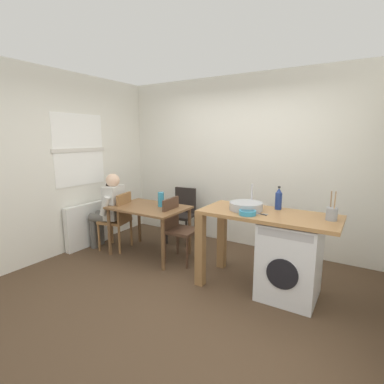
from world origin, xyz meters
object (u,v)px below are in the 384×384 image
object	(u,v)px
chair_person_seat	(119,218)
utensil_crock	(332,214)
dining_table	(149,213)
chair_opposite	(177,226)
vase	(161,199)
washing_machine	(290,260)
chair_spare_by_wall	(183,211)
bottle_tall_green	(279,199)
seated_person	(109,207)
mixing_bowl	(248,212)

from	to	relation	value
chair_person_seat	utensil_crock	distance (m)	3.03
dining_table	chair_person_seat	xyz separation A→B (m)	(-0.55, -0.08, -0.14)
dining_table	chair_person_seat	bearing A→B (deg)	-171.46
chair_opposite	vase	bearing A→B (deg)	-103.18
washing_machine	chair_spare_by_wall	bearing A→B (deg)	155.81
chair_person_seat	chair_spare_by_wall	xyz separation A→B (m)	(0.64, 0.86, 0.00)
chair_person_seat	vase	xyz separation A→B (m)	(0.70, 0.18, 0.34)
bottle_tall_green	washing_machine	bearing A→B (deg)	-46.52
seated_person	bottle_tall_green	bearing A→B (deg)	-98.62
chair_spare_by_wall	seated_person	size ratio (longest dim) A/B	0.75
washing_machine	mixing_bowl	size ratio (longest dim) A/B	4.66
seated_person	washing_machine	xyz separation A→B (m)	(2.78, 0.00, -0.24)
mixing_bowl	vase	size ratio (longest dim) A/B	0.86
utensil_crock	chair_opposite	bearing A→B (deg)	176.75
chair_spare_by_wall	seated_person	distance (m)	1.21
chair_person_seat	mixing_bowl	size ratio (longest dim) A/B	4.88
chair_opposite	dining_table	bearing A→B (deg)	-88.21
dining_table	mixing_bowl	size ratio (longest dim) A/B	5.97
chair_spare_by_wall	seated_person	world-z (taller)	seated_person
chair_person_seat	vase	size ratio (longest dim) A/B	4.19
dining_table	chair_opposite	xyz separation A→B (m)	(0.48, 0.05, -0.14)
washing_machine	bottle_tall_green	bearing A→B (deg)	133.48
bottle_tall_green	utensil_crock	xyz separation A→B (m)	(0.59, -0.18, -0.05)
dining_table	chair_spare_by_wall	distance (m)	0.79
chair_spare_by_wall	seated_person	xyz separation A→B (m)	(-0.79, -0.89, 0.16)
dining_table	vase	size ratio (longest dim) A/B	5.13
seated_person	utensil_crock	distance (m)	3.16
chair_spare_by_wall	bottle_tall_green	world-z (taller)	bottle_tall_green
washing_machine	bottle_tall_green	distance (m)	0.69
chair_opposite	mixing_bowl	bearing A→B (deg)	69.20
chair_person_seat	chair_spare_by_wall	world-z (taller)	same
chair_spare_by_wall	mixing_bowl	size ratio (longest dim) A/B	4.88
mixing_bowl	utensil_crock	world-z (taller)	utensil_crock
chair_person_seat	bottle_tall_green	size ratio (longest dim) A/B	3.31
chair_person_seat	utensil_crock	world-z (taller)	utensil_crock
seated_person	bottle_tall_green	size ratio (longest dim) A/B	4.42
chair_opposite	seated_person	world-z (taller)	seated_person
chair_person_seat	chair_opposite	distance (m)	1.03
bottle_tall_green	utensil_crock	bearing A→B (deg)	-16.86
seated_person	utensil_crock	size ratio (longest dim) A/B	4.01
utensil_crock	vase	xyz separation A→B (m)	(-2.29, 0.17, -0.14)
seated_person	washing_machine	world-z (taller)	seated_person
chair_opposite	utensil_crock	xyz separation A→B (m)	(1.97, -0.11, 0.48)
chair_opposite	bottle_tall_green	distance (m)	1.48
chair_spare_by_wall	utensil_crock	xyz separation A→B (m)	(2.35, -0.84, 0.48)
washing_machine	seated_person	bearing A→B (deg)	-179.96
chair_spare_by_wall	bottle_tall_green	xyz separation A→B (m)	(1.77, -0.66, 0.53)
chair_opposite	vase	distance (m)	0.47
utensil_crock	vase	bearing A→B (deg)	175.85
dining_table	chair_opposite	bearing A→B (deg)	5.44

